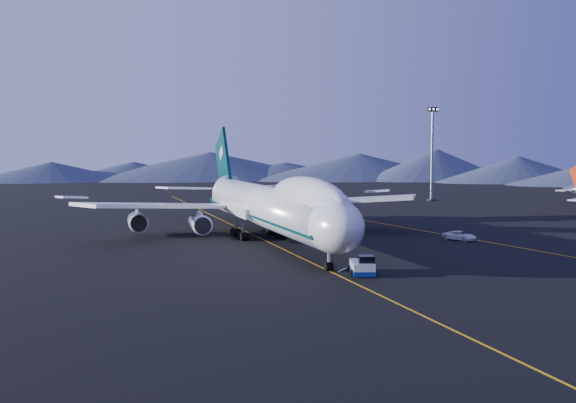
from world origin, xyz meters
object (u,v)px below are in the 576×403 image
object	(u,v)px
pushback_tug	(362,268)
service_van	(460,236)
floodlight_mast	(432,153)
boeing_747	(267,205)

from	to	relation	value
pushback_tug	service_van	size ratio (longest dim) A/B	1.06
service_van	floodlight_mast	bearing A→B (deg)	37.87
boeing_747	floodlight_mast	xyz separation A→B (m)	(69.69, 67.69, 7.96)
floodlight_mast	pushback_tug	bearing A→B (deg)	-124.45
boeing_747	service_van	size ratio (longest dim) A/B	13.45
boeing_747	pushback_tug	bearing A→B (deg)	-84.20
service_van	floodlight_mast	xyz separation A→B (m)	(39.69, 76.01, 13.02)
floodlight_mast	service_van	bearing A→B (deg)	-117.57
boeing_747	service_van	bearing A→B (deg)	-15.51
service_van	boeing_747	bearing A→B (deg)	139.94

